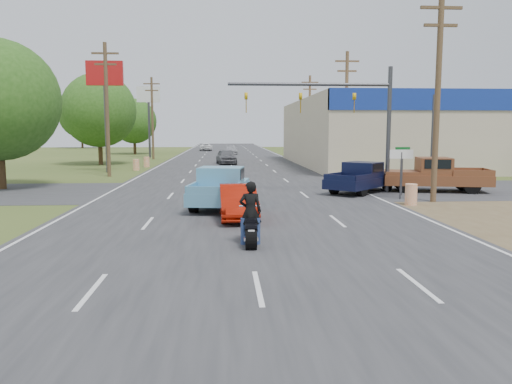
{
  "coord_description": "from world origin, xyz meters",
  "views": [
    {
      "loc": [
        -0.72,
        -10.62,
        3.45
      ],
      "look_at": [
        0.4,
        6.92,
        1.3
      ],
      "focal_mm": 35.0,
      "sensor_mm": 36.0,
      "label": 1
    }
  ],
  "objects": [
    {
      "name": "tree_2",
      "position": [
        -14.2,
        66.0,
        4.95
      ],
      "size": [
        6.72,
        6.72,
        8.32
      ],
      "color": "#422D19",
      "rests_on": "ground"
    },
    {
      "name": "pole_sign_left_far",
      "position": [
        -10.5,
        56.0,
        7.17
      ],
      "size": [
        3.0,
        0.35,
        9.2
      ],
      "color": "#3F3F44",
      "rests_on": "ground"
    },
    {
      "name": "utility_pole_1",
      "position": [
        9.5,
        13.0,
        5.32
      ],
      "size": [
        2.0,
        0.28,
        10.0
      ],
      "color": "#4C3823",
      "rests_on": "ground"
    },
    {
      "name": "rider",
      "position": [
        0.06,
        4.28,
        0.93
      ],
      "size": [
        0.69,
        0.46,
        1.86
      ],
      "primitive_type": "imported",
      "rotation": [
        0.0,
        0.0,
        3.12
      ],
      "color": "black",
      "rests_on": "ground"
    },
    {
      "name": "dirt_verge",
      "position": [
        11.0,
        10.0,
        0.01
      ],
      "size": [
        8.0,
        18.0,
        0.01
      ],
      "primitive_type": "cube",
      "color": "brown",
      "rests_on": "ground"
    },
    {
      "name": "tree_1",
      "position": [
        -13.5,
        42.0,
        5.57
      ],
      "size": [
        7.56,
        7.56,
        9.36
      ],
      "color": "#422D19",
      "rests_on": "ground"
    },
    {
      "name": "pole_sign_left_near",
      "position": [
        -10.5,
        32.0,
        7.17
      ],
      "size": [
        3.0,
        0.35,
        9.2
      ],
      "color": "#3F3F44",
      "rests_on": "ground"
    },
    {
      "name": "utility_pole_2",
      "position": [
        9.5,
        31.0,
        5.32
      ],
      "size": [
        2.0,
        0.28,
        10.0
      ],
      "color": "#4C3823",
      "rests_on": "ground"
    },
    {
      "name": "blue_pickup",
      "position": [
        -0.87,
        12.11,
        0.92
      ],
      "size": [
        2.96,
        5.77,
        1.82
      ],
      "rotation": [
        0.0,
        0.0,
        -0.16
      ],
      "color": "black",
      "rests_on": "ground"
    },
    {
      "name": "barrel_1",
      "position": [
        8.4,
        20.5,
        0.5
      ],
      "size": [
        0.56,
        0.56,
        1.0
      ],
      "primitive_type": "cylinder",
      "color": "orange",
      "rests_on": "ground"
    },
    {
      "name": "distant_car_grey",
      "position": [
        -0.5,
        42.0,
        0.79
      ],
      "size": [
        2.41,
        4.81,
        1.57
      ],
      "primitive_type": "imported",
      "rotation": [
        0.0,
        0.0,
        0.12
      ],
      "color": "#5C5C61",
      "rests_on": "ground"
    },
    {
      "name": "street_name_sign",
      "position": [
        8.8,
        15.5,
        1.61
      ],
      "size": [
        0.8,
        0.08,
        2.61
      ],
      "color": "#3F3F44",
      "rests_on": "ground"
    },
    {
      "name": "red_convertible",
      "position": [
        -0.19,
        8.88,
        0.67
      ],
      "size": [
        1.55,
        4.09,
        1.33
      ],
      "primitive_type": "imported",
      "rotation": [
        0.0,
        0.0,
        0.03
      ],
      "color": "#9F1607",
      "rests_on": "ground"
    },
    {
      "name": "barrel_2",
      "position": [
        -8.5,
        34.0,
        0.5
      ],
      "size": [
        0.56,
        0.56,
        1.0
      ],
      "primitive_type": "cylinder",
      "color": "orange",
      "rests_on": "ground"
    },
    {
      "name": "utility_pole_5",
      "position": [
        -9.5,
        28.0,
        5.32
      ],
      "size": [
        2.0,
        0.28,
        10.0
      ],
      "color": "#4C3823",
      "rests_on": "ground"
    },
    {
      "name": "distant_car_silver",
      "position": [
        0.4,
        64.54,
        0.65
      ],
      "size": [
        1.98,
        4.54,
        1.3
      ],
      "primitive_type": "imported",
      "rotation": [
        0.0,
        0.0,
        -0.04
      ],
      "color": "#ABABB0",
      "rests_on": "ground"
    },
    {
      "name": "tree_5",
      "position": [
        30.0,
        95.0,
        5.88
      ],
      "size": [
        7.98,
        7.98,
        9.88
      ],
      "color": "#422D19",
      "rests_on": "ground"
    },
    {
      "name": "utility_pole_3",
      "position": [
        9.5,
        49.0,
        5.32
      ],
      "size": [
        2.0,
        0.28,
        10.0
      ],
      "color": "#4C3823",
      "rests_on": "ground"
    },
    {
      "name": "cross_road",
      "position": [
        0.0,
        18.0,
        0.01
      ],
      "size": [
        120.0,
        10.0,
        0.02
      ],
      "primitive_type": "cube",
      "color": "#2D2D30",
      "rests_on": "ground"
    },
    {
      "name": "barrel_3",
      "position": [
        -8.2,
        38.0,
        0.5
      ],
      "size": [
        0.56,
        0.56,
        1.0
      ],
      "primitive_type": "cylinder",
      "color": "orange",
      "rests_on": "ground"
    },
    {
      "name": "navy_pickup",
      "position": [
        7.09,
        16.97,
        0.87
      ],
      "size": [
        5.0,
        5.18,
        1.73
      ],
      "rotation": [
        0.0,
        0.0,
        -0.75
      ],
      "color": "black",
      "rests_on": "ground"
    },
    {
      "name": "lane_sign",
      "position": [
        8.2,
        14.0,
        1.9
      ],
      "size": [
        1.2,
        0.08,
        2.52
      ],
      "color": "#3F3F44",
      "rests_on": "ground"
    },
    {
      "name": "utility_pole_6",
      "position": [
        -9.5,
        52.0,
        5.32
      ],
      "size": [
        2.0,
        0.28,
        10.0
      ],
      "color": "#4C3823",
      "rests_on": "ground"
    },
    {
      "name": "signal_mast",
      "position": [
        5.82,
        17.0,
        4.8
      ],
      "size": [
        9.12,
        0.4,
        7.0
      ],
      "color": "#3F3F44",
      "rests_on": "ground"
    },
    {
      "name": "brown_pickup",
      "position": [
        11.21,
        17.13,
        0.99
      ],
      "size": [
        6.23,
        3.37,
        1.96
      ],
      "rotation": [
        0.0,
        0.0,
        1.38
      ],
      "color": "black",
      "rests_on": "ground"
    },
    {
      "name": "distant_car_white",
      "position": [
        -3.96,
        78.37,
        0.65
      ],
      "size": [
        2.44,
        4.79,
        1.3
      ],
      "primitive_type": "imported",
      "rotation": [
        0.0,
        0.0,
        3.2
      ],
      "color": "white",
      "rests_on": "ground"
    },
    {
      "name": "ground",
      "position": [
        0.0,
        0.0,
        0.0
      ],
      "size": [
        200.0,
        200.0,
        0.0
      ],
      "primitive_type": "plane",
      "color": "#38491D",
      "rests_on": "ground"
    },
    {
      "name": "motorcycle",
      "position": [
        0.06,
        4.23,
        0.49
      ],
      "size": [
        0.67,
        2.19,
        1.11
      ],
      "rotation": [
        0.0,
        0.0,
        -0.02
      ],
      "color": "black",
      "rests_on": "ground"
    },
    {
      "name": "main_road",
      "position": [
        0.0,
        40.0,
        0.01
      ],
      "size": [
        15.0,
        180.0,
        0.02
      ],
      "primitive_type": "cube",
      "color": "#2D2D30",
      "rests_on": "ground"
    },
    {
      "name": "tree_6",
      "position": [
        -30.0,
        95.0,
        6.51
      ],
      "size": [
        8.82,
        8.82,
        10.92
      ],
      "color": "#422D19",
      "rests_on": "ground"
    },
    {
      "name": "barrel_0",
      "position": [
        8.0,
        12.0,
        0.5
      ],
      "size": [
        0.56,
        0.56,
        1.0
      ],
      "primitive_type": "cylinder",
      "color": "orange",
      "rests_on": "ground"
    }
  ]
}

